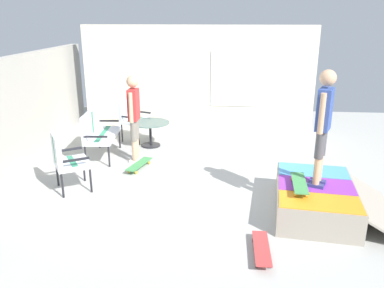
# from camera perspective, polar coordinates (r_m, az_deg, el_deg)

# --- Properties ---
(ground_plane) EXTENTS (12.00, 12.00, 0.10)m
(ground_plane) POSITION_cam_1_polar(r_m,az_deg,el_deg) (7.06, 2.49, -6.56)
(ground_plane) COLOR #A8A8A3
(house_facade) EXTENTS (0.23, 6.00, 2.68)m
(house_facade) POSITION_cam_1_polar(r_m,az_deg,el_deg) (10.35, 0.90, 9.56)
(house_facade) COLOR beige
(house_facade) RESTS_ON ground_plane
(skate_ramp) EXTENTS (1.92, 1.94, 0.46)m
(skate_ramp) POSITION_cam_1_polar(r_m,az_deg,el_deg) (6.38, 17.73, -7.56)
(skate_ramp) COLOR gray
(skate_ramp) RESTS_ON ground_plane
(patio_bench) EXTENTS (1.29, 0.65, 1.02)m
(patio_bench) POSITION_cam_1_polar(r_m,az_deg,el_deg) (8.51, -13.66, 2.09)
(patio_bench) COLOR black
(patio_bench) RESTS_ON ground_plane
(patio_chair_near_house) EXTENTS (0.77, 0.73, 1.02)m
(patio_chair_near_house) POSITION_cam_1_polar(r_m,az_deg,el_deg) (9.57, -8.76, 4.17)
(patio_chair_near_house) COLOR black
(patio_chair_near_house) RESTS_ON ground_plane
(patio_chair_by_wall) EXTENTS (0.82, 0.79, 1.02)m
(patio_chair_by_wall) POSITION_cam_1_polar(r_m,az_deg,el_deg) (7.01, -18.04, -1.84)
(patio_chair_by_wall) COLOR black
(patio_chair_by_wall) RESTS_ON ground_plane
(patio_table) EXTENTS (0.90, 0.90, 0.57)m
(patio_table) POSITION_cam_1_polar(r_m,az_deg,el_deg) (9.08, -6.09, 2.16)
(patio_table) COLOR black
(patio_table) RESTS_ON ground_plane
(person_watching) EXTENTS (0.48, 0.25, 1.79)m
(person_watching) POSITION_cam_1_polar(r_m,az_deg,el_deg) (7.98, -8.47, 4.64)
(person_watching) COLOR silver
(person_watching) RESTS_ON ground_plane
(person_skater) EXTENTS (0.45, 0.33, 1.74)m
(person_skater) POSITION_cam_1_polar(r_m,az_deg,el_deg) (5.94, 18.61, 3.36)
(person_skater) COLOR navy
(person_skater) RESTS_ON skate_ramp
(skateboard_by_bench) EXTENTS (0.82, 0.41, 0.10)m
(skateboard_by_bench) POSITION_cam_1_polar(r_m,az_deg,el_deg) (7.87, -7.70, -2.96)
(skateboard_by_bench) COLOR #3F8C4C
(skateboard_by_bench) RESTS_ON ground_plane
(skateboard_spare) EXTENTS (0.80, 0.20, 0.10)m
(skateboard_spare) POSITION_cam_1_polar(r_m,az_deg,el_deg) (5.24, 10.10, -14.74)
(skateboard_spare) COLOR #B23838
(skateboard_spare) RESTS_ON ground_plane
(skateboard_on_ramp) EXTENTS (0.81, 0.26, 0.10)m
(skateboard_on_ramp) POSITION_cam_1_polar(r_m,az_deg,el_deg) (6.04, 15.37, -5.52)
(skateboard_on_ramp) COLOR #3F8C4C
(skateboard_on_ramp) RESTS_ON skate_ramp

